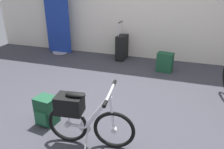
% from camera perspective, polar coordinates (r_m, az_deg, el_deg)
% --- Properties ---
extents(ground_plane, '(7.53, 7.53, 0.00)m').
position_cam_1_polar(ground_plane, '(3.06, -0.51, -10.41)').
color(ground_plane, '#38383F').
extents(floor_banner_stand, '(0.60, 0.36, 1.62)m').
position_cam_1_polar(floor_banner_stand, '(5.48, -13.59, 12.65)').
color(floor_banner_stand, '#B7B7BC').
rests_on(floor_banner_stand, ground_plane).
extents(folding_bike_foreground, '(0.97, 0.53, 0.69)m').
position_cam_1_polar(folding_bike_foreground, '(2.45, -7.34, -10.57)').
color(folding_bike_foreground, black).
rests_on(folding_bike_foreground, ground_plane).
extents(rolling_suitcase, '(0.21, 0.37, 0.83)m').
position_cam_1_polar(rolling_suitcase, '(4.98, 2.51, 6.95)').
color(rolling_suitcase, black).
rests_on(rolling_suitcase, ground_plane).
extents(backpack_on_floor, '(0.27, 0.25, 0.36)m').
position_cam_1_polar(backpack_on_floor, '(2.95, -16.23, -8.75)').
color(backpack_on_floor, '#19472D').
rests_on(backpack_on_floor, ground_plane).
extents(handbag_on_floor, '(0.32, 0.26, 0.37)m').
position_cam_1_polar(handbag_on_floor, '(4.48, 13.23, 3.02)').
color(handbag_on_floor, '#19472D').
rests_on(handbag_on_floor, ground_plane).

